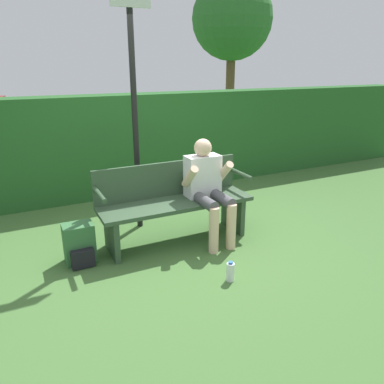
# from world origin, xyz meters

# --- Properties ---
(ground_plane) EXTENTS (40.00, 40.00, 0.00)m
(ground_plane) POSITION_xyz_m (0.00, 0.00, 0.00)
(ground_plane) COLOR #426B33
(hedge_back) EXTENTS (12.00, 0.51, 1.55)m
(hedge_back) POSITION_xyz_m (0.00, 2.04, 0.78)
(hedge_back) COLOR #235623
(hedge_back) RESTS_ON ground
(park_bench) EXTENTS (1.78, 0.52, 0.91)m
(park_bench) POSITION_xyz_m (0.00, 0.07, 0.48)
(park_bench) COLOR #334C33
(park_bench) RESTS_ON ground
(person_seated) EXTENTS (0.54, 0.65, 1.18)m
(person_seated) POSITION_xyz_m (0.36, -0.07, 0.67)
(person_seated) COLOR silver
(person_seated) RESTS_ON ground
(backpack) EXTENTS (0.31, 0.31, 0.43)m
(backpack) POSITION_xyz_m (-1.12, -0.00, 0.20)
(backpack) COLOR #336638
(backpack) RESTS_ON ground
(water_bottle) EXTENTS (0.08, 0.08, 0.21)m
(water_bottle) POSITION_xyz_m (0.11, -1.01, 0.10)
(water_bottle) COLOR white
(water_bottle) RESTS_ON ground
(signpost) EXTENTS (0.45, 0.09, 2.86)m
(signpost) POSITION_xyz_m (-0.25, 0.61, 1.63)
(signpost) COLOR black
(signpost) RESTS_ON ground
(tree) EXTENTS (2.12, 2.12, 4.17)m
(tree) POSITION_xyz_m (4.08, 5.50, 3.08)
(tree) COLOR brown
(tree) RESTS_ON ground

